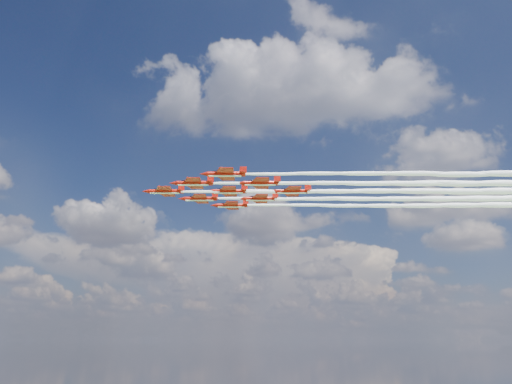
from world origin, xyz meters
TOP-DOWN VIEW (x-y plane):
  - jet_lead at (23.15, 5.41)m, footprint 97.93×27.86m
  - jet_row2_port at (33.82, -0.06)m, footprint 97.93×27.86m
  - jet_row2_starb at (30.22, 15.10)m, footprint 97.93×27.86m
  - jet_row3_port at (44.48, -5.53)m, footprint 97.93×27.86m
  - jet_row3_centre at (40.88, 9.62)m, footprint 97.93×27.86m
  - jet_row3_starb at (37.28, 24.78)m, footprint 97.93×27.86m
  - jet_row4_port at (51.54, 4.15)m, footprint 97.93×27.86m
  - jet_row4_starb at (47.95, 19.31)m, footprint 97.93×27.86m
  - jet_tail at (58.61, 13.83)m, footprint 97.93×27.86m

SIDE VIEW (x-z plane):
  - jet_lead at x=23.15m, z-range 87.97..90.98m
  - jet_row2_port at x=33.82m, z-range 87.97..90.98m
  - jet_row2_starb at x=30.22m, z-range 87.97..90.98m
  - jet_row3_port at x=44.48m, z-range 87.97..90.98m
  - jet_row3_centre at x=40.88m, z-range 87.97..90.98m
  - jet_row3_starb at x=37.28m, z-range 87.97..90.98m
  - jet_row4_port at x=51.54m, z-range 87.97..90.98m
  - jet_row4_starb at x=47.95m, z-range 87.97..90.98m
  - jet_tail at x=58.61m, z-range 87.97..90.98m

